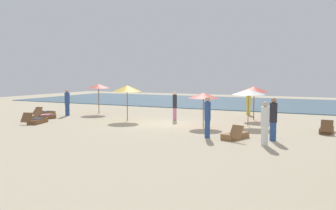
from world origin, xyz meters
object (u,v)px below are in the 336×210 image
person_0 (273,119)px  person_2 (265,123)px  person_1 (175,105)px  person_4 (67,102)px  person_3 (207,117)px  umbrella_0 (127,89)px  umbrella_2 (203,96)px  umbrella_3 (99,86)px  lounger_0 (43,117)px  lounger_3 (327,129)px  umbrella_1 (249,92)px  lounger_1 (37,121)px  lounger_4 (44,113)px  person_5 (249,103)px  lounger_2 (235,135)px  umbrella_4 (254,89)px

person_0 → person_2: size_ratio=1.04×
person_1 → person_4: 8.21m
person_3 → person_4: person_3 is taller
umbrella_0 → person_4: 5.56m
umbrella_2 → umbrella_3: bearing=163.3°
lounger_0 → person_0: person_0 is taller
lounger_3 → umbrella_1: bearing=172.1°
umbrella_0 → person_4: umbrella_0 is taller
umbrella_2 → lounger_1: 10.30m
person_1 → person_3: (4.06, -5.05, 0.03)m
umbrella_0 → umbrella_3: bearing=149.2°
umbrella_0 → lounger_4: (-6.85, -0.38, -1.91)m
lounger_1 → person_5: (10.59, 10.21, 0.67)m
person_0 → umbrella_1: bearing=117.6°
umbrella_1 → lounger_1: umbrella_1 is taller
umbrella_2 → person_0: 5.11m
lounger_0 → umbrella_1: bearing=12.5°
umbrella_3 → person_5: 11.31m
umbrella_1 → person_5: (-1.31, 5.60, -1.13)m
lounger_4 → person_0: 16.80m
lounger_1 → umbrella_0: bearing=39.9°
person_1 → umbrella_1: bearing=-4.9°
umbrella_2 → person_4: size_ratio=1.04×
person_0 → umbrella_0: bearing=162.9°
person_0 → person_3: (-2.94, -0.60, 0.01)m
person_2 → lounger_1: bearing=177.2°
person_0 → person_5: 10.21m
umbrella_3 → person_4: 2.65m
lounger_2 → person_0: 1.88m
umbrella_3 → lounger_1: bearing=-91.5°
umbrella_1 → person_0: size_ratio=1.09×
umbrella_0 → lounger_4: size_ratio=1.34×
umbrella_2 → lounger_0: (-10.85, -1.46, -1.63)m
lounger_4 → person_5: person_5 is taller
umbrella_1 → person_2: umbrella_1 is taller
lounger_3 → person_0: person_0 is taller
lounger_2 → person_3: 1.56m
lounger_0 → lounger_3: lounger_3 is taller
umbrella_0 → umbrella_4: 8.31m
person_1 → person_2: 8.94m
umbrella_4 → person_1: (-4.58, -2.52, -1.04)m
umbrella_4 → person_4: size_ratio=1.16×
lounger_2 → lounger_1: bearing=-178.8°
umbrella_0 → lounger_0: size_ratio=1.28×
lounger_4 → person_0: (16.58, -2.61, 0.83)m
lounger_2 → person_1: (-5.35, 4.77, 0.82)m
umbrella_4 → person_4: bearing=-164.4°
lounger_1 → person_2: person_2 is taller
umbrella_0 → umbrella_2: bearing=-4.2°
umbrella_3 → lounger_1: size_ratio=1.27×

